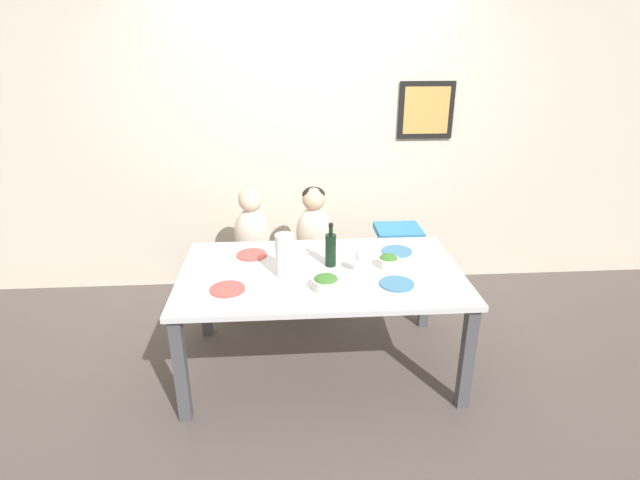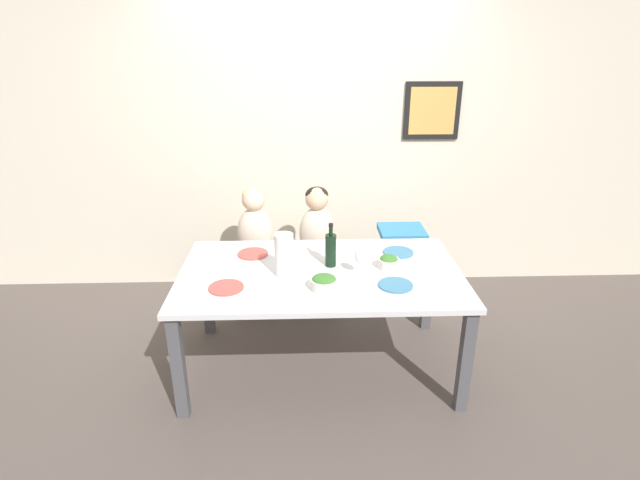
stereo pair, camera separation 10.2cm
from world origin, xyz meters
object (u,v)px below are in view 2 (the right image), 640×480
object	(u,v)px
dinner_plate_front_left	(226,287)
person_child_left	(255,223)
dinner_plate_back_left	(253,254)
chair_far_left	(257,267)
dinner_plate_back_right	(398,252)
person_child_center	(317,223)
chair_far_center	(317,266)
dinner_plate_front_right	(396,285)
salad_bowl_small	(389,262)
chair_right_highchair	(401,247)
salad_bowl_large	(324,282)
paper_towel_roll	(284,255)
wine_bottle	(331,249)
wine_glass_near	(360,256)

from	to	relation	value
dinner_plate_front_left	person_child_left	bearing A→B (deg)	85.08
dinner_plate_front_left	dinner_plate_back_left	distance (m)	0.51
person_child_left	chair_far_left	bearing A→B (deg)	-90.00
chair_far_left	dinner_plate_back_right	bearing A→B (deg)	-26.36
person_child_center	dinner_plate_front_left	distance (m)	1.15
chair_far_center	dinner_plate_front_right	distance (m)	1.14
chair_far_left	salad_bowl_small	bearing A→B (deg)	-38.89
chair_right_highchair	person_child_center	size ratio (longest dim) A/B	1.21
salad_bowl_large	dinner_plate_front_right	size ratio (longest dim) A/B	0.80
person_child_left	dinner_plate_back_right	size ratio (longest dim) A/B	2.80
salad_bowl_small	chair_right_highchair	bearing A→B (deg)	72.76
chair_far_left	paper_towel_roll	bearing A→B (deg)	-72.61
chair_far_left	chair_right_highchair	size ratio (longest dim) A/B	0.66
dinner_plate_front_left	person_child_center	bearing A→B (deg)	60.28
chair_far_left	chair_right_highchair	xyz separation A→B (m)	(1.16, -0.00, 0.16)
person_child_left	wine_bottle	world-z (taller)	person_child_left
chair_far_center	chair_right_highchair	xyz separation A→B (m)	(0.67, -0.00, 0.16)
chair_right_highchair	chair_far_left	bearing A→B (deg)	180.00
wine_bottle	wine_glass_near	bearing A→B (deg)	-39.25
chair_right_highchair	wine_bottle	bearing A→B (deg)	-130.95
chair_far_left	dinner_plate_back_left	bearing A→B (deg)	-86.72
person_child_left	salad_bowl_large	size ratio (longest dim) A/B	3.49
person_child_left	paper_towel_roll	world-z (taller)	person_child_left
dinner_plate_front_left	dinner_plate_back_left	bearing A→B (deg)	76.96
person_child_left	dinner_plate_back_right	xyz separation A→B (m)	(1.03, -0.51, -0.04)
salad_bowl_large	dinner_plate_front_right	xyz separation A→B (m)	(0.43, 0.02, -0.04)
wine_bottle	salad_bowl_small	bearing A→B (deg)	-7.65
dinner_plate_front_left	dinner_plate_back_left	size ratio (longest dim) A/B	1.00
dinner_plate_front_left	dinner_plate_back_right	xyz separation A→B (m)	(1.12, 0.48, 0.00)
chair_far_center	dinner_plate_back_right	bearing A→B (deg)	-43.01
paper_towel_roll	salad_bowl_small	bearing A→B (deg)	6.38
person_child_center	paper_towel_roll	bearing A→B (deg)	-105.41
salad_bowl_small	person_child_center	bearing A→B (deg)	120.56
wine_glass_near	salad_bowl_large	size ratio (longest dim) A/B	1.09
person_child_center	dinner_plate_front_right	distance (m)	1.09
chair_right_highchair	paper_towel_roll	bearing A→B (deg)	-137.62
person_child_center	wine_bottle	distance (m)	0.70
dinner_plate_front_left	dinner_plate_front_right	distance (m)	1.01
salad_bowl_small	chair_far_left	bearing A→B (deg)	141.11
chair_far_left	person_child_left	size ratio (longest dim) A/B	0.80
wine_bottle	dinner_plate_back_right	size ratio (longest dim) A/B	1.41
chair_far_left	person_child_left	bearing A→B (deg)	90.00
chair_far_center	person_child_left	bearing A→B (deg)	179.85
chair_right_highchair	salad_bowl_small	xyz separation A→B (m)	(-0.23, -0.75, 0.22)
paper_towel_roll	wine_glass_near	bearing A→B (deg)	-2.27
chair_far_center	salad_bowl_small	size ratio (longest dim) A/B	3.41
salad_bowl_large	dinner_plate_front_left	xyz separation A→B (m)	(-0.58, 0.02, -0.04)
person_child_left	salad_bowl_small	world-z (taller)	person_child_left
dinner_plate_back_left	wine_glass_near	bearing A→B (deg)	-25.78
person_child_left	wine_glass_near	xyz separation A→B (m)	(0.73, -0.84, 0.08)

